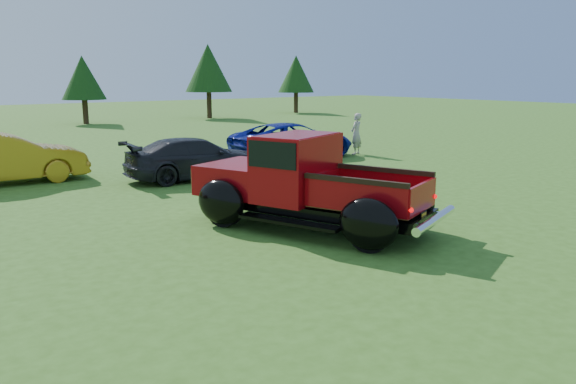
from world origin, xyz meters
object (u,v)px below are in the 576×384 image
object	(u,v)px
tree_mid_right	(83,78)
show_car_grey	(196,158)
pickup_truck	(297,183)
spectator	(356,134)
show_car_blue	(293,140)
tree_east	(208,68)
tree_far_east	(296,74)
show_car_yellow	(4,158)

from	to	relation	value
tree_mid_right	show_car_grey	size ratio (longest dim) A/B	1.01
pickup_truck	show_car_grey	size ratio (longest dim) A/B	1.27
pickup_truck	spectator	world-z (taller)	pickup_truck
show_car_grey	show_car_blue	distance (m)	5.32
tree_east	spectator	xyz separation A→B (m)	(-5.19, -21.02, -2.83)
tree_mid_right	show_car_grey	world-z (taller)	tree_mid_right
tree_far_east	show_car_yellow	bearing A→B (deg)	-142.74
spectator	show_car_blue	bearing A→B (deg)	-36.97
show_car_grey	pickup_truck	bearing A→B (deg)	176.99
show_car_blue	tree_east	bearing A→B (deg)	-17.80
tree_far_east	show_car_blue	size ratio (longest dim) A/B	0.99
tree_mid_right	tree_far_east	world-z (taller)	tree_far_east
show_car_blue	spectator	size ratio (longest dim) A/B	2.95
spectator	pickup_truck	bearing A→B (deg)	18.77
tree_east	show_car_yellow	bearing A→B (deg)	-132.50
tree_mid_right	show_car_yellow	world-z (taller)	tree_mid_right
pickup_truck	show_car_grey	xyz separation A→B (m)	(0.96, 6.18, -0.28)
tree_mid_right	show_car_yellow	bearing A→B (deg)	-113.70
tree_far_east	spectator	world-z (taller)	tree_far_east
show_car_grey	spectator	xyz separation A→B (m)	(7.66, 0.94, 0.20)
tree_east	tree_far_east	world-z (taller)	tree_east
spectator	tree_mid_right	bearing A→B (deg)	-100.77
tree_mid_right	show_car_grey	xyz separation A→B (m)	(-3.85, -22.46, -2.34)
tree_east	pickup_truck	world-z (taller)	tree_east
show_car_yellow	pickup_truck	bearing A→B (deg)	-152.78
show_car_grey	spectator	world-z (taller)	spectator
show_car_yellow	spectator	bearing A→B (deg)	-94.32
tree_far_east	spectator	bearing A→B (deg)	-122.80
tree_east	show_car_blue	xyz separation A→B (m)	(-7.81, -20.26, -2.98)
show_car_blue	spectator	distance (m)	2.73
tree_far_east	spectator	xyz separation A→B (m)	(-14.19, -22.02, -2.42)
tree_mid_right	tree_east	distance (m)	9.04
show_car_yellow	spectator	world-z (taller)	spectator
tree_far_east	pickup_truck	xyz separation A→B (m)	(-22.81, -29.14, -2.33)
pickup_truck	spectator	size ratio (longest dim) A/B	3.35
show_car_grey	tree_far_east	bearing A→B (deg)	-37.79
pickup_truck	show_car_blue	distance (m)	9.91
show_car_grey	show_car_blue	xyz separation A→B (m)	(5.04, 1.70, 0.05)
show_car_grey	spectator	distance (m)	7.72
pickup_truck	spectator	xyz separation A→B (m)	(8.62, 7.12, -0.09)
tree_east	show_car_blue	distance (m)	21.92
show_car_yellow	show_car_blue	world-z (taller)	show_car_yellow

